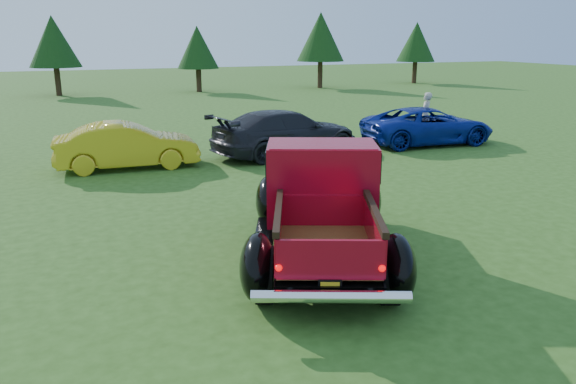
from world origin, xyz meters
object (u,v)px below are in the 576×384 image
object	(u,v)px
show_car_grey	(286,132)
spectator	(425,115)
tree_east	(321,37)
show_car_yellow	(127,146)
tree_mid_left	(54,42)
tree_mid_right	(197,47)
tree_far_east	(416,42)
show_car_blue	(428,126)
pickup_truck	(321,200)

from	to	relation	value
show_car_grey	spectator	xyz separation A→B (m)	(6.10, 0.96, 0.12)
tree_east	spectator	distance (m)	21.31
tree_east	show_car_yellow	bearing A→B (deg)	-127.60
tree_mid_left	tree_mid_right	world-z (taller)	tree_mid_left
tree_mid_right	show_car_grey	xyz separation A→B (m)	(-2.47, -21.89, -2.24)
tree_east	tree_far_east	xyz separation A→B (m)	(9.00, 1.00, -0.41)
tree_far_east	tree_mid_left	bearing A→B (deg)	178.94
tree_east	spectator	xyz separation A→B (m)	(-5.37, -20.44, -2.80)
show_car_yellow	show_car_blue	size ratio (longest dim) A/B	0.86
pickup_truck	spectator	size ratio (longest dim) A/B	3.30
tree_east	pickup_truck	size ratio (longest dim) A/B	0.96
tree_mid_left	pickup_truck	bearing A→B (deg)	-82.82
tree_mid_left	spectator	distance (m)	25.44
show_car_grey	show_car_blue	distance (m)	5.39
tree_mid_left	show_car_blue	size ratio (longest dim) A/B	1.06
tree_mid_right	spectator	size ratio (longest dim) A/B	2.58
tree_mid_left	tree_mid_right	size ratio (longest dim) A/B	1.14
pickup_truck	show_car_grey	world-z (taller)	pickup_truck
tree_mid_right	show_car_grey	distance (m)	22.14
tree_far_east	show_car_grey	size ratio (longest dim) A/B	0.96
tree_mid_left	show_car_grey	world-z (taller)	tree_mid_left
show_car_yellow	show_car_blue	xyz separation A→B (m)	(10.42, -0.17, -0.02)
tree_mid_left	show_car_grey	bearing A→B (deg)	-74.08
tree_mid_right	pickup_truck	xyz separation A→B (m)	(-5.10, -29.95, -2.04)
tree_mid_left	show_car_yellow	size ratio (longest dim) A/B	1.23
tree_east	pickup_truck	xyz separation A→B (m)	(-14.10, -29.45, -2.72)
spectator	tree_mid_right	bearing A→B (deg)	-119.41
tree_east	pickup_truck	world-z (taller)	tree_east
show_car_yellow	tree_far_east	bearing A→B (deg)	-45.29
pickup_truck	show_car_yellow	bearing A→B (deg)	129.90
tree_mid_left	tree_far_east	size ratio (longest dim) A/B	1.04
show_car_yellow	show_car_grey	xyz separation A→B (m)	(5.03, 0.04, 0.06)
tree_east	tree_far_east	bearing A→B (deg)	6.34
show_car_grey	spectator	world-z (taller)	spectator
show_car_blue	tree_mid_left	bearing A→B (deg)	31.74
tree_mid_right	pickup_truck	size ratio (longest dim) A/B	0.78
show_car_yellow	show_car_blue	distance (m)	10.42
tree_east	show_car_yellow	world-z (taller)	tree_east
tree_east	show_car_blue	bearing A→B (deg)	-105.73
tree_mid_left	show_car_blue	distance (m)	26.13
tree_east	show_car_yellow	distance (m)	27.21
tree_far_east	pickup_truck	distance (m)	38.29
tree_east	tree_far_east	distance (m)	9.06
show_car_grey	show_car_blue	xyz separation A→B (m)	(5.39, -0.21, -0.07)
tree_far_east	show_car_yellow	world-z (taller)	tree_far_east
pickup_truck	spectator	xyz separation A→B (m)	(8.73, 9.01, -0.08)
show_car_yellow	spectator	world-z (taller)	spectator
tree_east	show_car_blue	size ratio (longest dim) A/B	1.15
tree_far_east	show_car_blue	bearing A→B (deg)	-123.72
show_car_grey	tree_far_east	bearing A→B (deg)	-53.99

